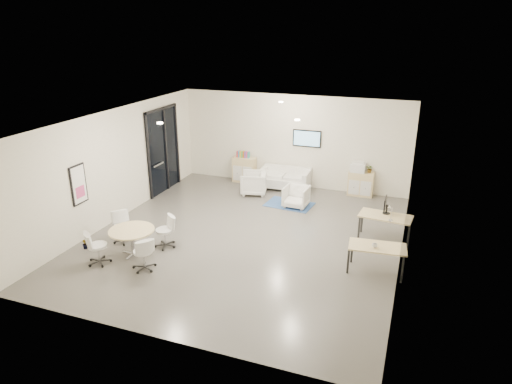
{
  "coord_description": "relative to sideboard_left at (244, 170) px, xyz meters",
  "views": [
    {
      "loc": [
        4.1,
        -10.38,
        5.43
      ],
      "look_at": [
        0.15,
        0.4,
        1.17
      ],
      "focal_mm": 32.0,
      "sensor_mm": 36.0,
      "label": 1
    }
  ],
  "objects": [
    {
      "name": "armchair_right",
      "position": [
        2.42,
        -1.7,
        -0.08
      ],
      "size": [
        0.76,
        0.72,
        0.74
      ],
      "primitive_type": "imported",
      "rotation": [
        0.0,
        0.0,
        -0.06
      ],
      "color": "silver",
      "rests_on": "room_shell"
    },
    {
      "name": "sideboard_left",
      "position": [
        0.0,
        0.0,
        0.0
      ],
      "size": [
        0.81,
        0.42,
        0.91
      ],
      "color": "#D5BC80",
      "rests_on": "room_shell"
    },
    {
      "name": "armchair_left",
      "position": [
        0.76,
        -1.06,
        -0.04
      ],
      "size": [
        0.93,
        0.97,
        0.83
      ],
      "primitive_type": "imported",
      "rotation": [
        0.0,
        0.0,
        -1.33
      ],
      "color": "silver",
      "rests_on": "room_shell"
    },
    {
      "name": "loveseat",
      "position": [
        1.61,
        -0.19,
        -0.11
      ],
      "size": [
        1.71,
        0.89,
        0.63
      ],
      "rotation": [
        0.0,
        0.0,
        0.02
      ],
      "color": "silver",
      "rests_on": "room_shell"
    },
    {
      "name": "ceiling_spots",
      "position": [
        1.53,
        -3.43,
        2.73
      ],
      "size": [
        3.14,
        4.14,
        0.03
      ],
      "color": "#FFEAC6",
      "rests_on": "room_shell"
    },
    {
      "name": "blue_rug",
      "position": [
        2.17,
        -1.6,
        -0.45
      ],
      "size": [
        1.55,
        1.11,
        0.01
      ],
      "primitive_type": "cube",
      "rotation": [
        0.0,
        0.0,
        -0.1
      ],
      "color": "#2B4B83",
      "rests_on": "room_shell"
    },
    {
      "name": "desk_rear",
      "position": [
        5.24,
        -3.16,
        0.17
      ],
      "size": [
        1.4,
        0.8,
        0.7
      ],
      "rotation": [
        0.0,
        0.0,
        -0.1
      ],
      "color": "#D5BC80",
      "rests_on": "room_shell"
    },
    {
      "name": "printer",
      "position": [
        4.04,
        0.01,
        0.53
      ],
      "size": [
        0.5,
        0.43,
        0.34
      ],
      "rotation": [
        0.0,
        0.0,
        -0.05
      ],
      "color": "white",
      "rests_on": "sideboard_right"
    },
    {
      "name": "sideboard_right",
      "position": [
        4.16,
        0.01,
        -0.04
      ],
      "size": [
        0.82,
        0.4,
        0.82
      ],
      "color": "#D5BC80",
      "rests_on": "room_shell"
    },
    {
      "name": "monitor",
      "position": [
        5.19,
        -3.01,
        0.48
      ],
      "size": [
        0.2,
        0.5,
        0.44
      ],
      "color": "black",
      "rests_on": "desk_rear"
    },
    {
      "name": "glass_door",
      "position": [
        -2.23,
        -1.76,
        1.05
      ],
      "size": [
        0.09,
        1.9,
        2.85
      ],
      "color": "black",
      "rests_on": "room_shell"
    },
    {
      "name": "round_table",
      "position": [
        -0.55,
        -6.16,
        0.14
      ],
      "size": [
        1.11,
        1.11,
        0.68
      ],
      "color": "#D5BC80",
      "rests_on": "room_shell"
    },
    {
      "name": "cup",
      "position": [
        5.16,
        -5.05,
        0.28
      ],
      "size": [
        0.15,
        0.14,
        0.12
      ],
      "primitive_type": "imported",
      "rotation": [
        0.0,
        0.0,
        0.42
      ],
      "color": "white",
      "rests_on": "desk_front"
    },
    {
      "name": "plant_cabinet",
      "position": [
        4.42,
        0.03,
        0.47
      ],
      "size": [
        0.32,
        0.33,
        0.21
      ],
      "primitive_type": "imported",
      "rotation": [
        0.0,
        0.0,
        -0.38
      ],
      "color": "#3F7F3F",
      "rests_on": "sideboard_right"
    },
    {
      "name": "artwork",
      "position": [
        -2.25,
        -5.86,
        1.09
      ],
      "size": [
        0.05,
        0.54,
        1.04
      ],
      "color": "black",
      "rests_on": "room_shell"
    },
    {
      "name": "room_shell",
      "position": [
        1.73,
        -4.26,
        1.15
      ],
      "size": [
        9.6,
        10.6,
        4.8
      ],
      "color": "#56534F",
      "rests_on": "ground"
    },
    {
      "name": "books",
      "position": [
        -0.04,
        0.0,
        0.57
      ],
      "size": [
        0.47,
        0.14,
        0.22
      ],
      "color": "red",
      "rests_on": "sideboard_left"
    },
    {
      "name": "desk_front",
      "position": [
        5.22,
        -4.96,
        0.15
      ],
      "size": [
        1.34,
        0.76,
        0.67
      ],
      "rotation": [
        0.0,
        0.0,
        0.09
      ],
      "color": "#D5BC80",
      "rests_on": "room_shell"
    },
    {
      "name": "plant_floor",
      "position": [
        -1.87,
        -6.33,
        -0.39
      ],
      "size": [
        0.16,
        0.29,
        0.13
      ],
      "primitive_type": "imported",
      "rotation": [
        0.0,
        0.0,
        0.02
      ],
      "color": "#3F7F3F",
      "rests_on": "room_shell"
    },
    {
      "name": "wall_tv",
      "position": [
        2.23,
        0.2,
        1.3
      ],
      "size": [
        0.98,
        0.06,
        0.58
      ],
      "color": "black",
      "rests_on": "room_shell"
    },
    {
      "name": "meeting_chairs",
      "position": [
        -0.55,
        -6.16,
        -0.04
      ],
      "size": [
        2.12,
        2.12,
        0.82
      ],
      "color": "white",
      "rests_on": "room_shell"
    }
  ]
}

